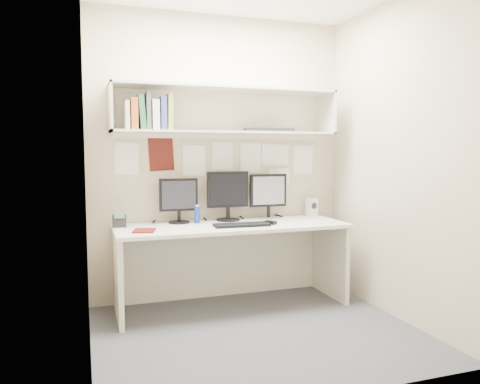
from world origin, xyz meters
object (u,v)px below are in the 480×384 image
object	(u,v)px
desk	(232,265)
keyboard	(242,225)
monitor_center	(228,194)
desk_phone	(119,221)
monitor_left	(179,198)
maroon_notebook	(144,231)
monitor_right	(268,194)
speaker	(312,207)

from	to	relation	value
desk	keyboard	distance (m)	0.40
monitor_center	desk_phone	distance (m)	0.99
monitor_left	maroon_notebook	size ratio (longest dim) A/B	1.93
desk_phone	monitor_left	bearing A→B (deg)	9.33
desk	desk_phone	world-z (taller)	desk_phone
monitor_right	monitor_center	bearing A→B (deg)	178.73
monitor_left	monitor_center	bearing A→B (deg)	1.79
desk	desk_phone	size ratio (longest dim) A/B	14.60
speaker	monitor_right	bearing A→B (deg)	170.70
maroon_notebook	desk_phone	world-z (taller)	desk_phone
speaker	maroon_notebook	bearing A→B (deg)	-179.57
desk	maroon_notebook	distance (m)	0.86
desk	monitor_right	xyz separation A→B (m)	(0.43, 0.22, 0.60)
keyboard	desk_phone	size ratio (longest dim) A/B	3.43
monitor_center	speaker	size ratio (longest dim) A/B	2.55
monitor_center	maroon_notebook	size ratio (longest dim) A/B	2.20
monitor_center	speaker	world-z (taller)	monitor_center
monitor_left	desk	bearing A→B (deg)	-25.69
desk	maroon_notebook	size ratio (longest dim) A/B	9.77
monitor_center	desk_phone	xyz separation A→B (m)	(-0.97, -0.06, -0.19)
desk_phone	speaker	bearing A→B (deg)	4.98
desk	speaker	size ratio (longest dim) A/B	11.32
maroon_notebook	desk_phone	bearing A→B (deg)	136.66
desk	keyboard	xyz separation A→B (m)	(0.05, -0.13, 0.38)
keyboard	maroon_notebook	distance (m)	0.81
speaker	desk	bearing A→B (deg)	-176.93
monitor_left	keyboard	size ratio (longest dim) A/B	0.84
desk	desk_phone	distance (m)	1.04
desk	monitor_center	size ratio (longest dim) A/B	4.44
monitor_center	monitor_right	xyz separation A→B (m)	(0.40, 0.00, -0.01)
maroon_notebook	speaker	bearing A→B (deg)	27.36
desk	monitor_center	world-z (taller)	monitor_center
desk	monitor_left	xyz separation A→B (m)	(-0.42, 0.22, 0.58)
desk_phone	desk	bearing A→B (deg)	-7.07
monitor_left	monitor_center	distance (m)	0.46
keyboard	speaker	xyz separation A→B (m)	(0.85, 0.37, 0.08)
keyboard	speaker	distance (m)	0.94
monitor_center	keyboard	size ratio (longest dim) A/B	0.96
monitor_left	monitor_center	world-z (taller)	monitor_center
desk_phone	maroon_notebook	bearing A→B (deg)	-56.03
monitor_right	maroon_notebook	xyz separation A→B (m)	(-1.20, -0.34, -0.23)
speaker	desk_phone	bearing A→B (deg)	170.75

